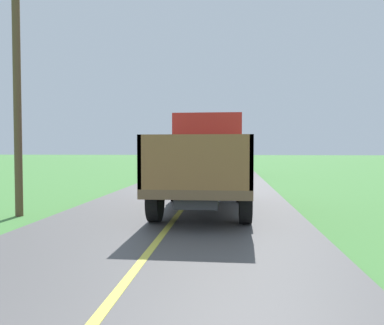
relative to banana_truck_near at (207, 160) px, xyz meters
The scene contains 3 objects.
banana_truck_near is the anchor object (origin of this frame).
banana_truck_far 15.26m from the banana_truck_near, 90.36° to the left, with size 2.38×5.81×2.80m.
utility_pole_roadside 5.75m from the banana_truck_near, 160.85° to the right, with size 2.43×0.20×7.19m.
Camera 1 is at (1.33, -0.36, 1.80)m, focal length 34.82 mm.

